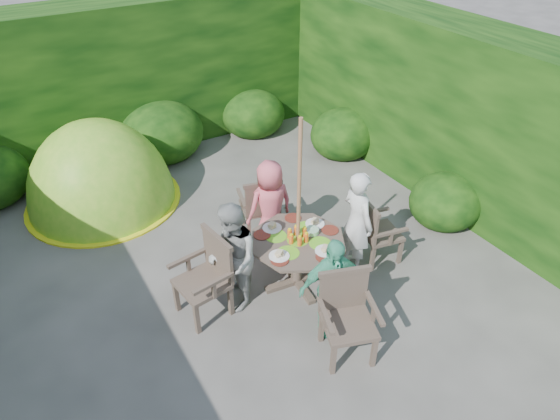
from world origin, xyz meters
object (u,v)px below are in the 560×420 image
child_left (233,258)px  child_back (270,206)px  garden_chair_front (347,314)px  child_front (331,287)px  parasol_pole (299,209)px  dome_tent (105,202)px  child_right (357,222)px  garden_chair_left (208,275)px  patio_table (298,247)px  garden_chair_back (261,205)px  garden_chair_right (376,230)px

child_left → child_back: bearing=141.5°
garden_chair_front → child_front: (0.02, 0.30, 0.12)m
parasol_pole → garden_chair_front: size_ratio=2.38×
child_left → child_front: (0.70, -0.89, -0.06)m
child_left → dome_tent: (-0.75, 2.91, -0.67)m
garden_chair_front → child_right: 1.36m
garden_chair_left → garden_chair_front: garden_chair_left is taller
child_left → child_front: child_left is taller
patio_table → child_right: child_right is taller
child_back → child_front: (-0.19, -1.59, -0.03)m
patio_table → garden_chair_back: bearing=84.1°
garden_chair_back → child_right: (0.68, -1.19, 0.21)m
garden_chair_front → child_right: bearing=66.9°
garden_chair_right → child_right: 0.38m
garden_chair_right → dome_tent: 4.12m
child_back → child_left: bearing=40.6°
parasol_pole → garden_chair_front: parasol_pole is taller
garden_chair_back → child_front: bearing=98.2°
parasol_pole → garden_chair_front: 1.26m
child_front → dome_tent: dome_tent is taller
parasol_pole → garden_chair_back: (0.12, 1.10, -0.63)m
garden_chair_right → garden_chair_front: size_ratio=0.93×
dome_tent → patio_table: bearing=-78.2°
patio_table → parasol_pole: parasol_pole is taller
garden_chair_left → child_back: 1.35m
garden_chair_left → child_left: 0.34m
child_right → dome_tent: child_right is taller
garden_chair_back → child_right: size_ratio=0.64×
patio_table → child_front: 0.80m
garden_chair_back → child_front: (-0.21, -1.89, 0.14)m
child_front → patio_table: bearing=95.7°
child_left → child_back: size_ratio=1.05×
garden_chair_right → parasol_pole: bearing=95.1°
garden_chair_left → dome_tent: size_ratio=0.36×
dome_tent → garden_chair_left: bearing=-96.4°
garden_chair_right → child_left: size_ratio=0.64×
patio_table → garden_chair_left: garden_chair_left is taller
garden_chair_right → child_back: child_back is taller
garden_chair_right → child_back: bearing=59.1°
patio_table → garden_chair_right: garden_chair_right is taller
child_back → dome_tent: dome_tent is taller
garden_chair_left → child_left: bearing=70.9°
child_back → dome_tent: bearing=-51.0°
parasol_pole → child_back: 0.92m
garden_chair_back → dome_tent: bearing=-34.2°
garden_chair_front → child_front: bearing=105.7°
child_back → child_front: child_back is taller
child_right → garden_chair_front: bearing=139.1°
garden_chair_back → child_back: size_ratio=0.69×
garden_chair_right → child_back: size_ratio=0.67×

